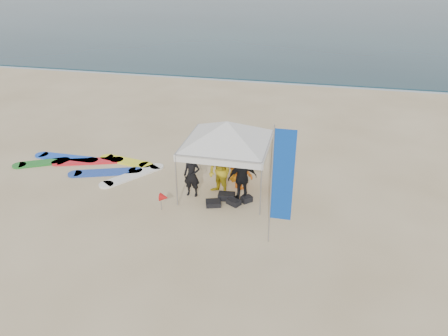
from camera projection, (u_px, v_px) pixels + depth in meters
name	position (u px, v px, depth m)	size (l,w,h in m)	color
ground	(190.00, 241.00, 12.96)	(120.00, 120.00, 0.00)	beige
ocean	(306.00, 8.00, 65.32)	(160.00, 84.00, 0.08)	#0C2633
shoreline_foam	(270.00, 81.00, 28.85)	(160.00, 1.20, 0.01)	silver
person_black_a	(192.00, 175.00, 15.04)	(0.58, 0.38, 1.58)	black
person_yellow	(220.00, 172.00, 15.01)	(0.88, 0.69, 1.81)	gold
person_orange_a	(241.00, 167.00, 15.48)	(1.10, 0.63, 1.70)	#D05912
person_black_b	(242.00, 178.00, 14.73)	(1.00, 0.42, 1.70)	black
person_orange_b	(237.00, 161.00, 16.04)	(0.77, 0.50, 1.58)	#C37611
person_seated	(277.00, 180.00, 15.43)	(0.85, 0.27, 0.92)	orange
canopy_tent	(227.00, 122.00, 14.57)	(3.97, 3.97, 2.99)	#A5A5A8
feather_flag	(282.00, 177.00, 11.91)	(0.62, 0.04, 3.69)	#A5A5A8
marker_pennant	(164.00, 197.00, 14.26)	(0.28, 0.28, 0.64)	#A5A5A8
gear_pile	(228.00, 200.00, 14.90)	(1.57, 0.97, 0.22)	black
surfboard_spread	(94.00, 165.00, 17.45)	(5.76, 2.62, 0.07)	#2146B2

